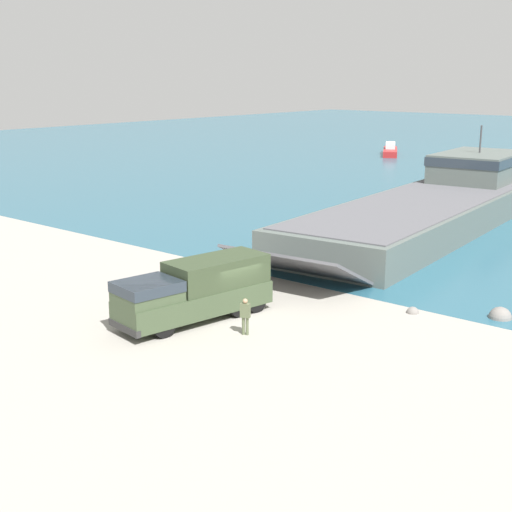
{
  "coord_description": "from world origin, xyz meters",
  "views": [
    {
      "loc": [
        22.25,
        -24.82,
        11.42
      ],
      "look_at": [
        -1.52,
        3.68,
        2.01
      ],
      "focal_mm": 50.0,
      "sensor_mm": 36.0,
      "label": 1
    }
  ],
  "objects_px": {
    "landing_craft": "(439,201)",
    "military_truck": "(195,290)",
    "moored_boat_a": "(390,151)",
    "soldier_on_ramp": "(245,314)"
  },
  "relations": [
    {
      "from": "landing_craft",
      "to": "moored_boat_a",
      "type": "xyz_separation_m",
      "value": [
        -28.12,
        42.11,
        -1.1
      ]
    },
    {
      "from": "military_truck",
      "to": "soldier_on_ramp",
      "type": "height_order",
      "value": "military_truck"
    },
    {
      "from": "soldier_on_ramp",
      "to": "moored_boat_a",
      "type": "xyz_separation_m",
      "value": [
        -32.89,
        71.36,
        -0.38
      ]
    },
    {
      "from": "landing_craft",
      "to": "soldier_on_ramp",
      "type": "bearing_deg",
      "value": -85.62
    },
    {
      "from": "landing_craft",
      "to": "military_truck",
      "type": "bearing_deg",
      "value": -91.75
    },
    {
      "from": "landing_craft",
      "to": "military_truck",
      "type": "relative_size",
      "value": 4.73
    },
    {
      "from": "moored_boat_a",
      "to": "military_truck",
      "type": "bearing_deg",
      "value": 83.52
    },
    {
      "from": "landing_craft",
      "to": "military_truck",
      "type": "distance_m",
      "value": 29.32
    },
    {
      "from": "landing_craft",
      "to": "moored_boat_a",
      "type": "distance_m",
      "value": 50.64
    },
    {
      "from": "soldier_on_ramp",
      "to": "moored_boat_a",
      "type": "height_order",
      "value": "moored_boat_a"
    }
  ]
}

